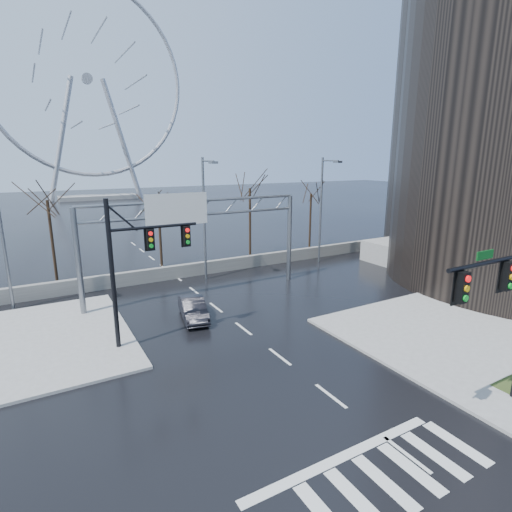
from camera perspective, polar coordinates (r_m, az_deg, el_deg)
ground at (r=18.38m, az=10.63°, el=-19.05°), size 260.00×260.00×0.00m
sidewalk_right_ext at (r=26.32m, az=24.84°, el=-9.48°), size 12.00×10.00×0.15m
sidewalk_far at (r=25.56m, az=-29.31°, el=-10.69°), size 10.00×12.00×0.15m
barrier_wall at (r=34.51m, az=-11.20°, el=-2.21°), size 52.00×0.50×1.10m
signal_mast_far at (r=21.62m, az=-17.02°, el=-0.38°), size 4.72×0.41×8.00m
sign_gantry at (r=28.73m, az=-9.09°, el=4.15°), size 16.36×0.40×7.60m
streetlight_left at (r=30.06m, az=-32.72°, el=3.93°), size 0.50×2.55×10.00m
streetlight_mid at (r=32.44m, az=-7.22°, el=6.56°), size 0.50×2.55×10.00m
streetlight_right at (r=38.61m, az=9.59°, el=7.62°), size 0.50×2.55×10.00m
tree_left at (r=35.33m, az=-27.54°, el=5.85°), size 3.75×3.75×7.50m
tree_center at (r=37.82m, az=-13.73°, el=6.20°), size 3.25×3.25×6.50m
tree_right at (r=40.21m, az=-0.88°, el=8.52°), size 3.90×3.90×7.80m
tree_far_right at (r=45.07m, az=7.85°, el=7.93°), size 3.40×3.40×6.80m
ferris_wheel at (r=108.90m, az=-22.91°, el=21.33°), size 45.00×6.00×50.91m
car at (r=25.69m, az=-8.97°, el=-7.46°), size 2.17×4.24×1.33m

